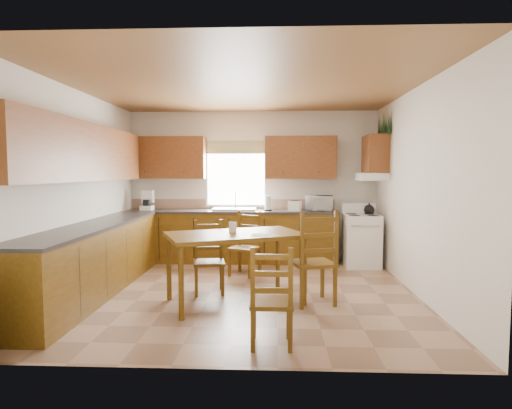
{
  "coord_description": "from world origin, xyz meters",
  "views": [
    {
      "loc": [
        0.41,
        -5.59,
        1.6
      ],
      "look_at": [
        0.15,
        0.3,
        1.15
      ],
      "focal_mm": 30.0,
      "sensor_mm": 36.0,
      "label": 1
    }
  ],
  "objects_px": {
    "chair_near_right": "(313,257)",
    "chair_far_right": "(209,258)",
    "stove": "(361,241)",
    "chair_far_left": "(245,244)",
    "chair_near_left": "(271,296)",
    "microwave": "(319,203)",
    "dining_table": "(235,268)"
  },
  "relations": [
    {
      "from": "chair_near_right",
      "to": "dining_table",
      "type": "bearing_deg",
      "value": -15.05
    },
    {
      "from": "microwave",
      "to": "chair_near_right",
      "type": "bearing_deg",
      "value": -92.22
    },
    {
      "from": "chair_near_left",
      "to": "stove",
      "type": "bearing_deg",
      "value": -114.62
    },
    {
      "from": "microwave",
      "to": "dining_table",
      "type": "xyz_separation_m",
      "value": [
        -1.26,
        -2.41,
        -0.62
      ]
    },
    {
      "from": "chair_far_left",
      "to": "chair_far_right",
      "type": "relative_size",
      "value": 1.03
    },
    {
      "from": "dining_table",
      "to": "chair_near_left",
      "type": "distance_m",
      "value": 1.36
    },
    {
      "from": "chair_near_left",
      "to": "chair_far_left",
      "type": "height_order",
      "value": "chair_far_left"
    },
    {
      "from": "microwave",
      "to": "chair_near_left",
      "type": "height_order",
      "value": "microwave"
    },
    {
      "from": "stove",
      "to": "chair_far_left",
      "type": "relative_size",
      "value": 0.88
    },
    {
      "from": "chair_near_right",
      "to": "chair_far_right",
      "type": "height_order",
      "value": "chair_near_right"
    },
    {
      "from": "stove",
      "to": "chair_far_left",
      "type": "distance_m",
      "value": 2.06
    },
    {
      "from": "chair_near_left",
      "to": "chair_far_right",
      "type": "bearing_deg",
      "value": -64.26
    },
    {
      "from": "stove",
      "to": "chair_near_right",
      "type": "bearing_deg",
      "value": -114.68
    },
    {
      "from": "dining_table",
      "to": "chair_near_left",
      "type": "relative_size",
      "value": 1.72
    },
    {
      "from": "stove",
      "to": "chair_far_right",
      "type": "xyz_separation_m",
      "value": [
        -2.34,
        -1.71,
        0.04
      ]
    },
    {
      "from": "stove",
      "to": "chair_far_right",
      "type": "relative_size",
      "value": 0.91
    },
    {
      "from": "microwave",
      "to": "chair_near_left",
      "type": "xyz_separation_m",
      "value": [
        -0.81,
        -3.69,
        -0.59
      ]
    },
    {
      "from": "microwave",
      "to": "chair_far_left",
      "type": "relative_size",
      "value": 0.45
    },
    {
      "from": "dining_table",
      "to": "chair_far_left",
      "type": "height_order",
      "value": "chair_far_left"
    },
    {
      "from": "dining_table",
      "to": "chair_near_right",
      "type": "relative_size",
      "value": 1.41
    },
    {
      "from": "stove",
      "to": "chair_far_right",
      "type": "distance_m",
      "value": 2.89
    },
    {
      "from": "stove",
      "to": "dining_table",
      "type": "distance_m",
      "value": 2.87
    },
    {
      "from": "microwave",
      "to": "dining_table",
      "type": "bearing_deg",
      "value": -112.27
    },
    {
      "from": "chair_near_right",
      "to": "chair_far_right",
      "type": "distance_m",
      "value": 1.38
    },
    {
      "from": "microwave",
      "to": "chair_far_left",
      "type": "distance_m",
      "value": 1.71
    },
    {
      "from": "stove",
      "to": "chair_near_right",
      "type": "height_order",
      "value": "chair_near_right"
    },
    {
      "from": "stove",
      "to": "chair_near_right",
      "type": "xyz_separation_m",
      "value": [
        -1.01,
        -2.09,
        0.14
      ]
    },
    {
      "from": "stove",
      "to": "chair_near_left",
      "type": "bearing_deg",
      "value": -112.79
    },
    {
      "from": "microwave",
      "to": "stove",
      "type": "bearing_deg",
      "value": -18.74
    },
    {
      "from": "stove",
      "to": "microwave",
      "type": "relative_size",
      "value": 1.95
    },
    {
      "from": "stove",
      "to": "microwave",
      "type": "distance_m",
      "value": 0.98
    },
    {
      "from": "stove",
      "to": "chair_far_left",
      "type": "xyz_separation_m",
      "value": [
        -1.93,
        -0.72,
        0.06
      ]
    }
  ]
}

